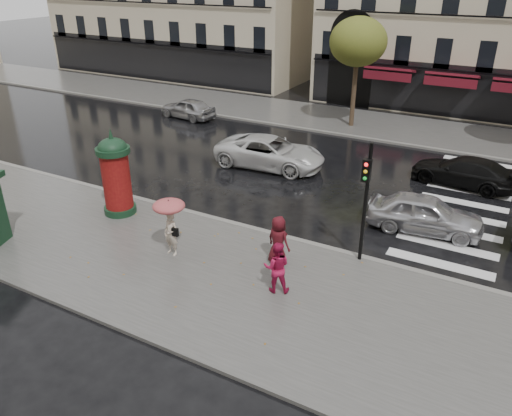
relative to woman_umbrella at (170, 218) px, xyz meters
The scene contains 16 objects.
ground 2.80m from the woman_umbrella, ahead, with size 160.00×160.00×0.00m, color black.
near_sidewalk 2.81m from the woman_umbrella, 11.26° to the right, with size 90.00×7.00×0.12m, color #474744.
far_sidewalk 19.23m from the woman_umbrella, 82.95° to the left, with size 90.00×6.00×0.12m, color #474744.
near_kerb 4.10m from the woman_umbrella, 52.16° to the left, with size 90.00×0.25×0.14m, color slate.
far_kerb 16.27m from the woman_umbrella, 81.64° to the left, with size 90.00×0.25×0.14m, color slate.
zebra_crossing 12.84m from the woman_umbrella, 49.06° to the left, with size 3.60×11.75×0.01m, color silver.
tree_far_left 18.40m from the woman_umbrella, 88.87° to the left, with size 3.40×3.40×6.64m.
woman_umbrella is the anchor object (origin of this frame).
woman_red 4.23m from the woman_umbrella, ahead, with size 0.82×0.64×1.69m, color #B11544.
man_burgundy 3.76m from the woman_umbrella, 19.41° to the left, with size 0.85×0.56×1.75m, color #4C0F16.
morris_column 4.23m from the woman_umbrella, 157.43° to the left, with size 1.33×1.33×3.57m.
traffic_light 6.59m from the woman_umbrella, 25.06° to the left, with size 0.27×0.39×4.20m.
car_silver 9.63m from the woman_umbrella, 40.32° to the left, with size 1.73×4.30×1.47m, color silver.
car_white 9.50m from the woman_umbrella, 96.10° to the left, with size 2.55×5.53×1.54m, color silver.
car_black 14.10m from the woman_umbrella, 55.63° to the left, with size 1.89×4.66×1.35m, color black.
car_far_silver 17.77m from the woman_umbrella, 123.90° to the left, with size 1.59×3.95×1.35m, color #ABACB0.
Camera 1 is at (7.46, -11.85, 9.28)m, focal length 35.00 mm.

